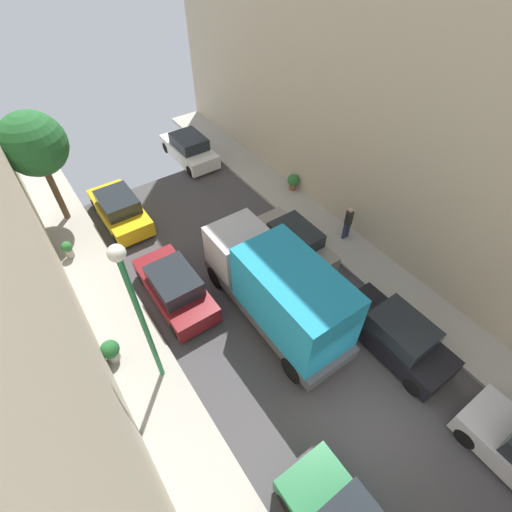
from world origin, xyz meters
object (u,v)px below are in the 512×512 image
(parked_car_left_4, at_px, (120,209))
(street_tree_0, at_px, (34,145))
(parked_car_left_3, at_px, (175,288))
(potted_plant_3, at_px, (68,249))
(potted_plant_5, at_px, (111,350))
(lamp_post, at_px, (136,303))
(parked_car_right_3, at_px, (293,242))
(potted_plant_4, at_px, (293,181))
(pedestrian, at_px, (348,222))
(delivery_truck, at_px, (278,289))
(parked_car_right_2, at_px, (396,335))
(parked_car_right_4, at_px, (189,149))

(parked_car_left_4, bearing_deg, street_tree_0, 142.42)
(parked_car_left_3, xyz_separation_m, street_tree_0, (-2.18, 7.59, 3.36))
(potted_plant_3, xyz_separation_m, potted_plant_5, (-0.21, -5.91, 0.02))
(street_tree_0, relative_size, lamp_post, 0.88)
(parked_car_left_3, relative_size, potted_plant_5, 4.67)
(street_tree_0, distance_m, potted_plant_3, 4.53)
(parked_car_left_3, distance_m, lamp_post, 4.70)
(parked_car_left_4, bearing_deg, parked_car_left_3, -90.00)
(street_tree_0, relative_size, potted_plant_5, 5.93)
(street_tree_0, bearing_deg, parked_car_left_4, -37.58)
(parked_car_right_3, bearing_deg, potted_plant_4, 51.04)
(pedestrian, distance_m, lamp_post, 10.46)
(delivery_truck, relative_size, lamp_post, 1.09)
(parked_car_left_3, relative_size, parked_car_left_4, 1.00)
(parked_car_left_4, height_order, parked_car_right_3, same)
(parked_car_right_2, bearing_deg, delivery_truck, 128.70)
(parked_car_right_3, xyz_separation_m, delivery_truck, (-2.70, -2.37, 1.07))
(parked_car_left_3, distance_m, potted_plant_5, 3.26)
(parked_car_left_3, xyz_separation_m, pedestrian, (8.02, -1.32, 0.35))
(pedestrian, xyz_separation_m, potted_plant_3, (-10.84, 6.04, -0.44))
(pedestrian, relative_size, potted_plant_3, 2.06)
(potted_plant_4, distance_m, potted_plant_5, 12.17)
(potted_plant_3, bearing_deg, street_tree_0, 77.45)
(street_tree_0, bearing_deg, parked_car_right_2, -61.55)
(parked_car_left_3, bearing_deg, potted_plant_4, 19.86)
(parked_car_right_4, distance_m, potted_plant_3, 9.26)
(parked_car_right_4, xyz_separation_m, street_tree_0, (-7.58, -1.39, 3.36))
(parked_car_right_3, bearing_deg, street_tree_0, 132.57)
(parked_car_right_3, height_order, pedestrian, pedestrian)
(parked_car_right_4, bearing_deg, delivery_truck, -102.66)
(potted_plant_3, bearing_deg, potted_plant_4, -8.60)
(parked_car_right_2, relative_size, parked_car_right_3, 1.00)
(parked_car_right_3, bearing_deg, potted_plant_3, 146.77)
(delivery_truck, height_order, potted_plant_3, delivery_truck)
(parked_car_right_2, xyz_separation_m, pedestrian, (2.62, 5.09, 0.35))
(delivery_truck, bearing_deg, potted_plant_4, 46.83)
(pedestrian, xyz_separation_m, potted_plant_4, (0.36, 4.34, -0.43))
(lamp_post, bearing_deg, parked_car_right_4, 57.96)
(parked_car_left_3, xyz_separation_m, potted_plant_3, (-2.82, 4.72, -0.09))
(potted_plant_4, relative_size, lamp_post, 0.14)
(delivery_truck, xyz_separation_m, potted_plant_3, (-5.52, 7.76, -1.16))
(parked_car_right_3, relative_size, lamp_post, 0.69)
(parked_car_left_4, height_order, pedestrian, pedestrian)
(lamp_post, bearing_deg, parked_car_right_2, -27.01)
(parked_car_left_4, xyz_separation_m, potted_plant_4, (8.39, -2.88, -0.07))
(parked_car_right_4, relative_size, delivery_truck, 0.64)
(street_tree_0, height_order, potted_plant_5, street_tree_0)
(parked_car_left_4, distance_m, lamp_post, 9.42)
(parked_car_left_3, bearing_deg, parked_car_left_4, 90.00)
(lamp_post, bearing_deg, pedestrian, 7.83)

